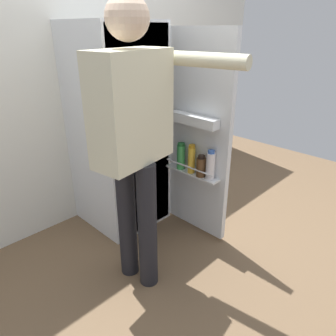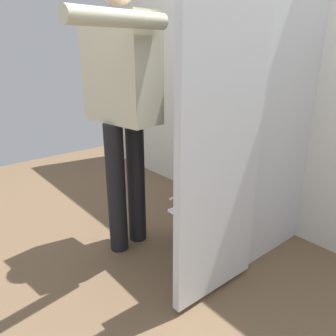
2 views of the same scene
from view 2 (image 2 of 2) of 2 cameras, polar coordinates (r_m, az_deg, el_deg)
ground_plane at (r=2.20m, az=2.06°, el=-15.88°), size 5.34×5.34×0.00m
kitchen_wall at (r=2.49m, az=19.21°, el=17.81°), size 4.40×0.10×2.47m
refrigerator at (r=2.19m, az=12.81°, el=6.92°), size 0.64×1.17×1.62m
person at (r=2.03m, az=-7.74°, el=13.13°), size 0.65×0.76×1.73m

